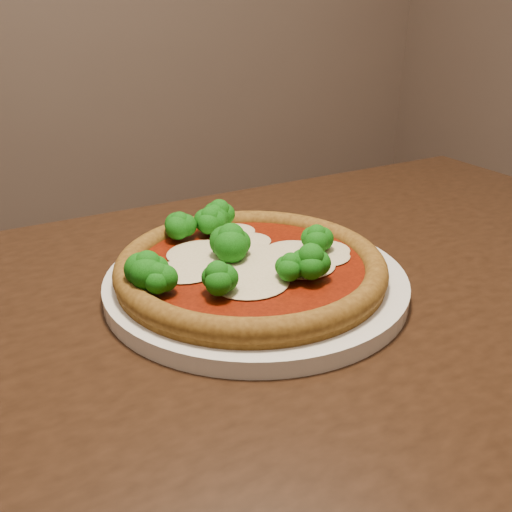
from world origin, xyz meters
name	(u,v)px	position (x,y,z in m)	size (l,w,h in m)	color
dining_table	(253,392)	(0.06, -0.12, 0.65)	(1.30, 0.78, 0.75)	black
plate	(256,282)	(0.08, -0.08, 0.76)	(0.33, 0.33, 0.02)	silver
pizza	(247,262)	(0.07, -0.08, 0.78)	(0.29, 0.29, 0.06)	brown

